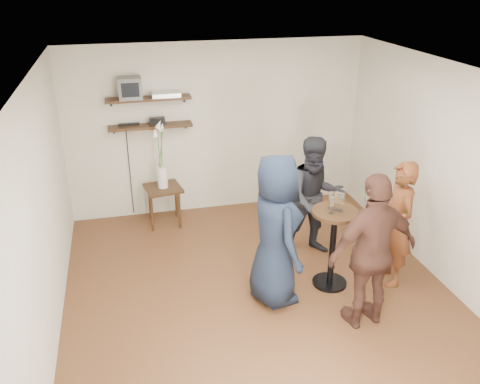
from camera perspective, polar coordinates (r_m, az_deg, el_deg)
The scene contains 18 objects.
room at distance 5.49m, azimuth 2.47°, elevation -0.36°, with size 4.58×5.08×2.68m.
shelf_upper at distance 7.38m, azimuth -10.25°, elevation 10.27°, with size 1.20×0.25×0.04m, color black.
shelf_lower at distance 7.49m, azimuth -10.02°, elevation 7.30°, with size 1.20×0.25×0.04m, color black.
crt_monitor at distance 7.34m, azimuth -12.26°, elevation 11.37°, with size 0.32×0.30×0.30m, color #59595B.
dvd_deck at distance 7.39m, azimuth -8.32°, elevation 10.79°, with size 0.40×0.24×0.06m, color silver.
radio at distance 7.47m, azimuth -9.28°, elevation 7.87°, with size 0.22×0.10×0.10m, color black.
power_strip at distance 7.51m, azimuth -12.35°, elevation 7.44°, with size 0.30×0.05×0.03m, color black.
side_table at distance 7.56m, azimuth -8.59°, elevation -0.13°, with size 0.57×0.57×0.60m.
vase_lilies at distance 7.39m, azimuth -8.80°, elevation 2.87°, with size 0.20×0.21×1.04m.
drinks_table at distance 6.09m, azimuth 10.43°, elevation -5.09°, with size 0.54×0.54×0.99m.
wine_glass_fl at distance 5.80m, azimuth 10.28°, elevation -1.16°, with size 0.07×0.07×0.20m.
wine_glass_fr at distance 5.87m, azimuth 11.35°, elevation -0.82°, with size 0.07×0.07×0.22m.
wine_glass_bl at distance 5.91m, azimuth 10.26°, elevation -0.63°, with size 0.07×0.07×0.20m.
wine_glass_br at distance 5.88m, azimuth 10.87°, elevation -0.70°, with size 0.07×0.07×0.22m.
person_plaid at distance 6.27m, azimuth 17.22°, elevation -3.48°, with size 0.57×0.37×1.56m, color red.
person_dark at distance 6.65m, azimuth 8.40°, elevation -0.63°, with size 0.79×0.62×1.63m, color black.
person_navy at distance 5.64m, azimuth 3.99°, elevation -4.34°, with size 0.87×0.56×1.77m, color black.
person_brown at distance 5.44m, azimuth 14.67°, elevation -6.56°, with size 1.02×0.42×1.74m, color #46271E.
Camera 1 is at (-1.40, -4.79, 3.58)m, focal length 38.00 mm.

